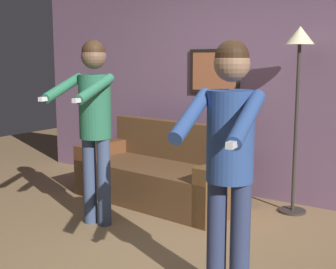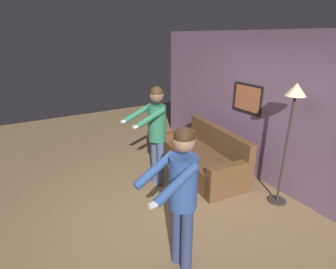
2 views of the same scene
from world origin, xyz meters
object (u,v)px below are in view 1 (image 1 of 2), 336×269
object	(u,v)px
torchiere_lamp	(299,64)
person_standing_right	(229,148)
couch	(161,176)
person_standing_left	(94,114)

from	to	relation	value
torchiere_lamp	person_standing_right	distance (m)	2.11
couch	torchiere_lamp	distance (m)	1.92
couch	torchiere_lamp	world-z (taller)	torchiere_lamp
person_standing_left	person_standing_right	size ratio (longest dim) A/B	1.03
person_standing_left	person_standing_right	xyz separation A→B (m)	(1.72, -0.61, -0.05)
person_standing_left	person_standing_right	bearing A→B (deg)	-19.49
torchiere_lamp	person_standing_right	bearing A→B (deg)	-82.45
person_standing_right	couch	bearing A→B (deg)	135.93
couch	person_standing_left	world-z (taller)	person_standing_left
couch	person_standing_right	distance (m)	2.42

